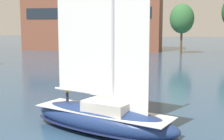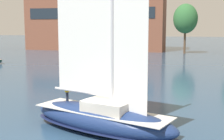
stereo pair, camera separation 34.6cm
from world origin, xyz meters
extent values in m
plane|color=#2D4C6B|center=(0.00, 0.00, 0.00)|extent=(400.00, 400.00, 0.00)
cube|color=brown|center=(-22.91, 72.66, 9.94)|extent=(41.89, 12.09, 19.89)
cube|color=#1E2833|center=(-22.91, 66.56, 10.94)|extent=(37.70, 0.10, 3.18)
cylinder|color=brown|center=(4.10, 65.43, 3.55)|extent=(0.57, 0.57, 7.09)
ellipsoid|color=#336B38|center=(4.10, 65.43, 9.23)|extent=(6.38, 6.38, 7.80)
ellipsoid|color=navy|center=(0.00, 0.00, 0.97)|extent=(11.77, 6.67, 1.93)
ellipsoid|color=#19234C|center=(0.00, 0.00, 0.43)|extent=(11.89, 6.73, 0.23)
cube|color=silver|center=(0.00, 0.00, 1.53)|extent=(10.32, 5.75, 0.06)
cube|color=beige|center=(0.54, -0.18, 1.95)|extent=(3.73, 3.13, 0.79)
cylinder|color=silver|center=(0.86, -0.29, 8.65)|extent=(0.23, 0.23, 14.19)
cylinder|color=silver|center=(-1.56, 0.53, 2.69)|extent=(4.90, 1.83, 0.19)
cube|color=white|center=(-1.37, 0.46, 8.51)|extent=(4.46, 1.54, 11.64)
cube|color=white|center=(2.14, -0.73, 5.46)|extent=(2.37, 0.83, 7.81)
cylinder|color=#232838|center=(-3.10, 1.46, 1.98)|extent=(0.25, 0.25, 0.85)
cylinder|color=gold|center=(-3.10, 1.46, 2.73)|extent=(0.43, 0.43, 0.65)
sphere|color=tan|center=(-3.10, 1.46, 3.18)|extent=(0.24, 0.24, 0.24)
camera|label=1|loc=(5.53, -20.09, 7.35)|focal=50.00mm
camera|label=2|loc=(5.87, -20.01, 7.35)|focal=50.00mm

